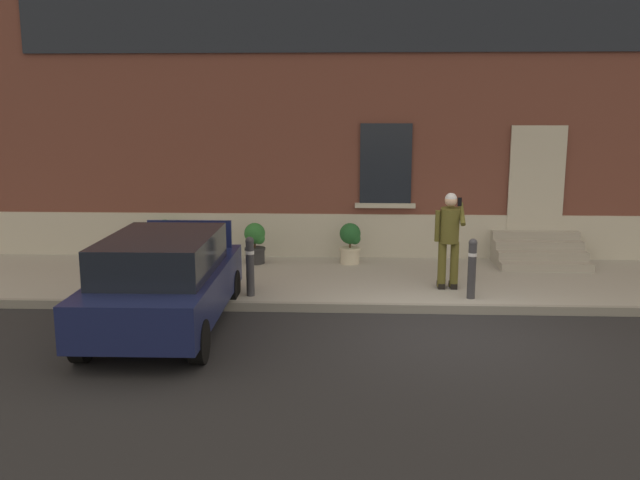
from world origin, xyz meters
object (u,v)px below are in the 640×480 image
Objects in this scene: planter_cream at (350,242)px; person_on_phone at (449,234)px; bollard_far_left at (250,264)px; planter_olive at (166,238)px; bollard_near_person at (472,266)px; planter_charcoal at (255,242)px; hatchback_car_navy at (165,280)px.

person_on_phone is at bearing -48.41° from planter_cream.
bollard_far_left is 3.65m from planter_olive.
planter_cream is at bearing 144.17° from person_on_phone.
planter_charcoal is at bearing 148.31° from bollard_near_person.
person_on_phone reaches higher than bollard_far_left.
hatchback_car_navy is at bearing -74.91° from planter_olive.
bollard_near_person is at bearing -25.29° from planter_olive.
bollard_far_left reaches higher than planter_cream.
hatchback_car_navy is at bearing -101.85° from planter_charcoal.
planter_cream is (2.83, 4.04, -0.18)m from hatchback_car_navy.
hatchback_car_navy is 4.75× the size of planter_charcoal.
planter_cream is (-2.07, 2.58, -0.11)m from bollard_near_person.
hatchback_car_navy is at bearing -143.25° from person_on_phone.
bollard_near_person is 3.81m from bollard_far_left.
planter_cream is (1.73, 2.58, -0.11)m from bollard_far_left.
bollard_far_left is at bearing 53.04° from hatchback_car_navy.
person_on_phone is at bearing -26.93° from planter_charcoal.
person_on_phone is 2.04× the size of planter_charcoal.
planter_olive is at bearing 175.98° from planter_cream.
planter_olive is 1.00× the size of planter_cream.
planter_olive is at bearing 169.95° from planter_charcoal.
person_on_phone reaches higher than hatchback_car_navy.
bollard_near_person is at bearing 0.00° from bollard_far_left.
person_on_phone reaches higher than planter_olive.
planter_olive is at bearing 105.09° from hatchback_car_navy.
bollard_near_person is at bearing -51.29° from planter_cream.
planter_charcoal is (-4.07, 2.51, -0.11)m from bollard_near_person.
person_on_phone is 2.04× the size of planter_cream.
hatchback_car_navy is 4.75× the size of planter_cream.
person_on_phone reaches higher than planter_cream.
bollard_near_person is (4.90, 1.45, -0.08)m from hatchback_car_navy.
hatchback_car_navy is 1.82m from bollard_far_left.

